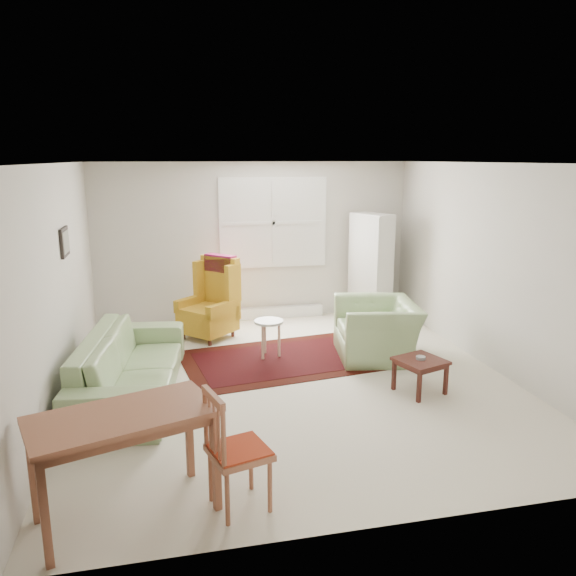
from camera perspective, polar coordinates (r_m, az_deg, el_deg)
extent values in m
cube|color=beige|center=(6.69, 0.57, -9.38)|extent=(5.00, 5.50, 0.01)
cube|color=white|center=(6.18, 0.62, 12.58)|extent=(5.00, 5.50, 0.01)
cube|color=beige|center=(8.97, -3.41, 4.70)|extent=(5.00, 0.04, 2.50)
cube|color=beige|center=(3.79, 10.16, -7.25)|extent=(5.00, 0.04, 2.50)
cube|color=beige|center=(6.25, -22.33, 0.05)|extent=(0.04, 5.50, 2.50)
cube|color=beige|center=(7.29, 20.11, 1.98)|extent=(0.04, 5.50, 2.50)
cube|color=white|center=(8.97, -1.51, 6.65)|extent=(1.72, 0.06, 1.42)
cube|color=white|center=(8.97, -1.51, 6.64)|extent=(1.60, 0.02, 1.30)
cube|color=silver|center=(9.19, -1.39, -2.48)|extent=(1.60, 0.12, 0.18)
cube|color=black|center=(6.67, -21.76, 4.36)|extent=(0.03, 0.42, 0.32)
cube|color=#A4964B|center=(6.66, -21.63, 4.37)|extent=(0.01, 0.34, 0.24)
imported|color=#8DAA71|center=(6.38, -15.74, -6.39)|extent=(1.23, 2.48, 0.96)
imported|color=#8DAA71|center=(7.42, 9.05, -3.63)|extent=(1.15, 1.27, 0.88)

